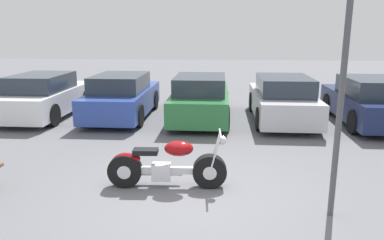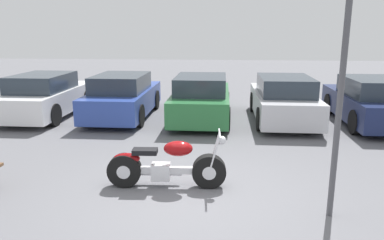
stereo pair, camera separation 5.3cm
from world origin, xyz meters
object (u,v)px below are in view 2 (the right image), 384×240
(parked_car_white, at_px, (46,96))
(motorcycle, at_px, (165,166))
(parked_car_silver, at_px, (283,100))
(parked_car_green, at_px, (201,99))
(parked_car_blue, at_px, (123,97))
(lamp_post, at_px, (343,73))
(parked_car_navy, at_px, (370,102))

(parked_car_white, bearing_deg, motorcycle, -48.34)
(parked_car_silver, bearing_deg, parked_car_green, -179.76)
(parked_car_blue, xyz_separation_m, lamp_post, (4.90, -6.30, 1.52))
(parked_car_silver, bearing_deg, parked_car_blue, 178.38)
(parked_car_navy, relative_size, lamp_post, 1.22)
(parked_car_white, distance_m, parked_car_green, 5.09)
(lamp_post, bearing_deg, parked_car_blue, 127.88)
(motorcycle, relative_size, parked_car_silver, 0.51)
(parked_car_navy, bearing_deg, parked_car_silver, 177.10)
(motorcycle, height_order, parked_car_silver, parked_car_silver)
(parked_car_green, bearing_deg, motorcycle, -93.58)
(parked_car_green, xyz_separation_m, parked_car_navy, (5.09, -0.12, 0.00))
(parked_car_blue, bearing_deg, parked_car_white, -177.82)
(parked_car_silver, bearing_deg, lamp_post, -91.76)
(parked_car_white, height_order, parked_car_blue, same)
(motorcycle, height_order, parked_car_navy, parked_car_navy)
(motorcycle, bearing_deg, parked_car_white, 131.66)
(motorcycle, bearing_deg, parked_car_blue, 112.12)
(parked_car_white, relative_size, parked_car_silver, 1.00)
(parked_car_blue, distance_m, parked_car_navy, 7.63)
(parked_car_blue, bearing_deg, lamp_post, -52.12)
(parked_car_green, height_order, parked_car_navy, same)
(parked_car_white, xyz_separation_m, parked_car_green, (5.09, -0.06, 0.00))
(parked_car_white, bearing_deg, parked_car_silver, -0.35)
(parked_car_blue, xyz_separation_m, parked_car_green, (2.54, -0.15, 0.00))
(parked_car_blue, height_order, parked_car_green, same)
(parked_car_green, bearing_deg, parked_car_white, 179.35)
(parked_car_navy, height_order, lamp_post, lamp_post)
(motorcycle, xyz_separation_m, parked_car_blue, (-2.21, 5.44, 0.27))
(parked_car_white, distance_m, parked_car_silver, 7.63)
(motorcycle, bearing_deg, parked_car_silver, 61.52)
(parked_car_blue, bearing_deg, motorcycle, -67.88)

